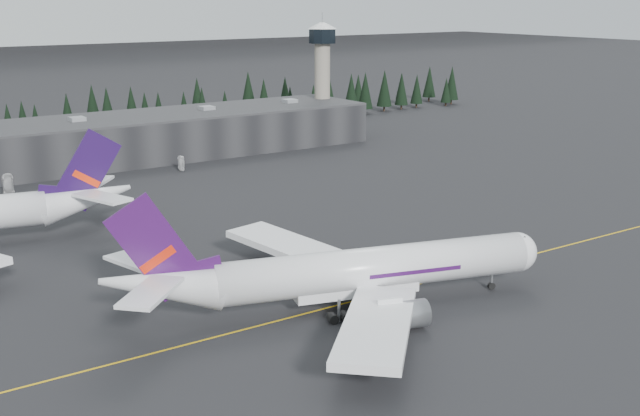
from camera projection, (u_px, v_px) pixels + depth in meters
ground at (389, 286)px, 131.97m from camera, size 1400.00×1400.00×0.00m
taxiline at (396, 290)px, 130.38m from camera, size 400.00×0.40×0.02m
terminal at (113, 140)px, 229.98m from camera, size 160.00×30.00×12.60m
control_tower at (322, 66)px, 268.98m from camera, size 10.00×10.00×37.70m
treeline at (72, 120)px, 259.16m from camera, size 360.00×20.00×15.00m
jet_main at (337, 273)px, 121.09m from camera, size 68.19×61.83×20.50m
gse_vehicle_a at (8, 192)px, 192.10m from camera, size 2.78×5.53×1.50m
gse_vehicle_b at (182, 168)px, 218.76m from camera, size 4.46×3.89×1.45m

